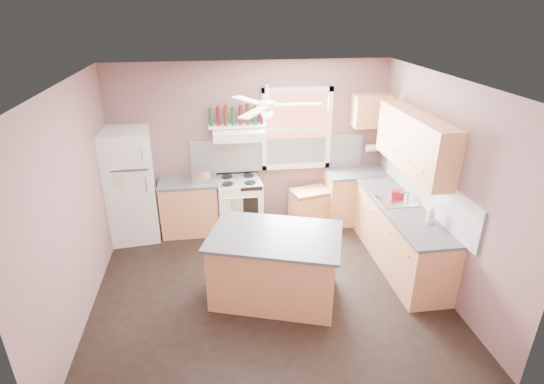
{
  "coord_description": "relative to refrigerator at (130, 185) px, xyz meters",
  "views": [
    {
      "loc": [
        -0.62,
        -4.67,
        3.51
      ],
      "look_at": [
        0.1,
        0.3,
        1.25
      ],
      "focal_mm": 28.0,
      "sensor_mm": 36.0,
      "label": 1
    }
  ],
  "objects": [
    {
      "name": "floor",
      "position": [
        1.95,
        -1.66,
        -0.89
      ],
      "size": [
        4.5,
        4.5,
        0.0
      ],
      "primitive_type": "plane",
      "color": "black",
      "rests_on": "ground"
    },
    {
      "name": "ceiling",
      "position": [
        1.95,
        -1.66,
        1.81
      ],
      "size": [
        4.5,
        4.5,
        0.0
      ],
      "primitive_type": "plane",
      "color": "white",
      "rests_on": "ground"
    },
    {
      "name": "wall_back",
      "position": [
        1.95,
        0.36,
        0.46
      ],
      "size": [
        4.5,
        0.05,
        2.7
      ],
      "primitive_type": "cube",
      "color": "#745352",
      "rests_on": "ground"
    },
    {
      "name": "wall_right",
      "position": [
        4.22,
        -1.66,
        0.46
      ],
      "size": [
        0.05,
        4.0,
        2.7
      ],
      "primitive_type": "cube",
      "color": "#745352",
      "rests_on": "ground"
    },
    {
      "name": "wall_left",
      "position": [
        -0.32,
        -1.66,
        0.46
      ],
      "size": [
        0.05,
        4.0,
        2.7
      ],
      "primitive_type": "cube",
      "color": "#745352",
      "rests_on": "ground"
    },
    {
      "name": "backsplash_back",
      "position": [
        2.4,
        0.33,
        0.28
      ],
      "size": [
        2.9,
        0.03,
        0.55
      ],
      "primitive_type": "cube",
      "color": "white",
      "rests_on": "wall_back"
    },
    {
      "name": "backsplash_right",
      "position": [
        4.18,
        -1.36,
        0.28
      ],
      "size": [
        0.03,
        2.6,
        0.55
      ],
      "primitive_type": "cube",
      "color": "white",
      "rests_on": "wall_right"
    },
    {
      "name": "window_view",
      "position": [
        2.7,
        0.32,
        0.71
      ],
      "size": [
        1.0,
        0.02,
        1.2
      ],
      "primitive_type": "cube",
      "color": "brown",
      "rests_on": "wall_back"
    },
    {
      "name": "window_frame",
      "position": [
        2.7,
        0.3,
        0.71
      ],
      "size": [
        1.16,
        0.07,
        1.36
      ],
      "primitive_type": "cube",
      "color": "white",
      "rests_on": "wall_back"
    },
    {
      "name": "refrigerator",
      "position": [
        0.0,
        0.0,
        0.0
      ],
      "size": [
        0.83,
        0.81,
        1.78
      ],
      "primitive_type": "cube",
      "rotation": [
        0.0,
        0.0,
        0.11
      ],
      "color": "white",
      "rests_on": "floor"
    },
    {
      "name": "base_cabinet_left",
      "position": [
        0.89,
        0.04,
        -0.46
      ],
      "size": [
        0.9,
        0.6,
        0.86
      ],
      "primitive_type": "cube",
      "color": "tan",
      "rests_on": "floor"
    },
    {
      "name": "counter_left",
      "position": [
        0.89,
        0.04,
        -0.01
      ],
      "size": [
        0.92,
        0.62,
        0.04
      ],
      "primitive_type": "cube",
      "color": "#4A4A4D",
      "rests_on": "base_cabinet_left"
    },
    {
      "name": "toaster",
      "position": [
        1.1,
        -0.02,
        0.1
      ],
      "size": [
        0.3,
        0.2,
        0.18
      ],
      "primitive_type": "cube",
      "rotation": [
        0.0,
        0.0,
        0.14
      ],
      "color": "silver",
      "rests_on": "counter_left"
    },
    {
      "name": "stove",
      "position": [
        1.7,
        0.04,
        -0.46
      ],
      "size": [
        0.75,
        0.69,
        0.86
      ],
      "primitive_type": "cube",
      "rotation": [
        0.0,
        0.0,
        0.07
      ],
      "color": "white",
      "rests_on": "floor"
    },
    {
      "name": "range_hood",
      "position": [
        1.72,
        0.09,
        0.73
      ],
      "size": [
        0.78,
        0.5,
        0.14
      ],
      "primitive_type": "cube",
      "color": "white",
      "rests_on": "wall_back"
    },
    {
      "name": "bottle_shelf",
      "position": [
        1.72,
        0.21,
        0.83
      ],
      "size": [
        0.9,
        0.26,
        0.03
      ],
      "primitive_type": "cube",
      "color": "white",
      "rests_on": "range_hood"
    },
    {
      "name": "cart",
      "position": [
        2.9,
        -0.01,
        -0.58
      ],
      "size": [
        0.71,
        0.55,
        0.63
      ],
      "primitive_type": "cube",
      "rotation": [
        0.0,
        0.0,
        0.23
      ],
      "color": "tan",
      "rests_on": "floor"
    },
    {
      "name": "base_cabinet_corner",
      "position": [
        3.7,
        0.04,
        -0.46
      ],
      "size": [
        1.0,
        0.6,
        0.86
      ],
      "primitive_type": "cube",
      "color": "tan",
      "rests_on": "floor"
    },
    {
      "name": "base_cabinet_right",
      "position": [
        3.9,
        -1.36,
        -0.46
      ],
      "size": [
        0.6,
        2.2,
        0.86
      ],
      "primitive_type": "cube",
      "color": "tan",
      "rests_on": "floor"
    },
    {
      "name": "counter_corner",
      "position": [
        3.7,
        0.04,
        -0.01
      ],
      "size": [
        1.02,
        0.62,
        0.04
      ],
      "primitive_type": "cube",
      "color": "#4A4A4D",
      "rests_on": "base_cabinet_corner"
    },
    {
      "name": "counter_right",
      "position": [
        3.89,
        -1.36,
        -0.01
      ],
      "size": [
        0.62,
        2.22,
        0.04
      ],
      "primitive_type": "cube",
      "color": "#4A4A4D",
      "rests_on": "base_cabinet_right"
    },
    {
      "name": "sink",
      "position": [
        3.89,
        -1.16,
        0.0
      ],
      "size": [
        0.55,
        0.45,
        0.03
      ],
      "primitive_type": "cube",
      "color": "silver",
      "rests_on": "counter_right"
    },
    {
      "name": "faucet",
      "position": [
        4.05,
        -1.16,
        0.08
      ],
      "size": [
        0.03,
        0.03,
        0.14
      ],
      "primitive_type": "cylinder",
      "color": "silver",
      "rests_on": "sink"
    },
    {
      "name": "upper_cabinet_right",
      "position": [
        4.03,
        -1.16,
        0.89
      ],
      "size": [
        0.33,
        1.8,
        0.76
      ],
      "primitive_type": "cube",
      "color": "tan",
      "rests_on": "wall_right"
    },
    {
      "name": "upper_cabinet_corner",
      "position": [
        3.9,
        0.17,
        1.01
      ],
      "size": [
        0.6,
        0.33,
        0.52
      ],
      "primitive_type": "cube",
      "color": "tan",
      "rests_on": "wall_back"
    },
    {
      "name": "paper_towel",
      "position": [
        4.02,
        0.2,
        0.36
      ],
      "size": [
        0.26,
        0.12,
        0.12
      ],
      "primitive_type": "cylinder",
      "rotation": [
        0.0,
        1.57,
        0.0
      ],
      "color": "white",
      "rests_on": "wall_back"
    },
    {
      "name": "island",
      "position": [
        2.02,
        -1.86,
        -0.46
      ],
      "size": [
        1.75,
        1.39,
        0.86
      ],
      "primitive_type": "cube",
      "rotation": [
        0.0,
        0.0,
        -0.32
      ],
      "color": "tan",
      "rests_on": "floor"
    },
    {
      "name": "island_top",
      "position": [
        2.02,
        -1.86,
        -0.01
      ],
      "size": [
        1.86,
        1.51,
        0.04
      ],
      "primitive_type": "cube",
      "rotation": [
        0.0,
        0.0,
        -0.32
      ],
      "color": "#4A4A4D",
      "rests_on": "island"
    },
    {
      "name": "ceiling_fan_hub",
      "position": [
        1.95,
        -1.66,
        1.56
      ],
      "size": [
        0.2,
        0.2,
        0.08
      ],
      "primitive_type": "cylinder",
      "color": "white",
      "rests_on": "ceiling"
    },
    {
      "name": "soap_bottle",
      "position": [
        4.04,
        -1.85,
        0.14
      ],
      "size": [
        0.14,
        0.14,
        0.27
      ],
      "primitive_type": "imported",
      "rotation": [
        0.0,
        0.0,
        5.84
      ],
      "color": "silver",
      "rests_on": "counter_right"
    },
    {
      "name": "red_caddy",
      "position": [
        3.95,
        -1.02,
        0.06
      ],
      "size": [
        0.2,
        0.15,
        0.1
      ],
      "primitive_type": "cube",
      "rotation": [
        0.0,
        0.0,
        -0.21
      ],
      "color": "#AA0E1D",
      "rests_on": "counter_right"
    },
    {
      "name": "wine_bottles",
      "position": [
        1.72,
        0.21,
        0.99
      ],
      "size": [
        0.86,
        0.06,
        0.31
      ],
      "color": "#143819",
      "rests_on": "bottle_shelf"
    }
  ]
}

